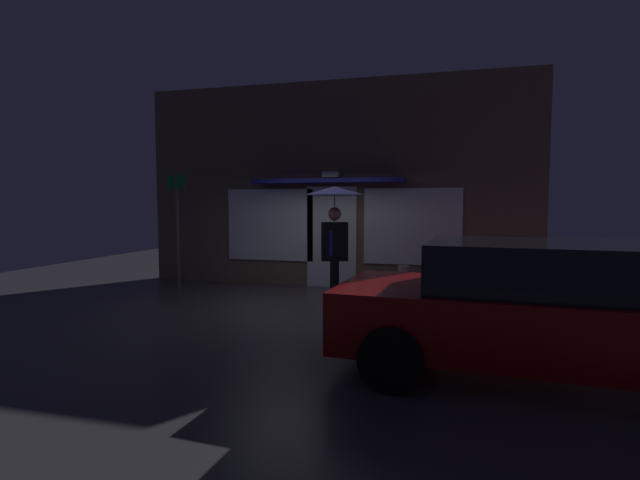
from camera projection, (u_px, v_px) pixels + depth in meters
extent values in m
plane|color=#423F44|center=(303.00, 308.00, 8.22)|extent=(18.00, 18.00, 0.00)
cube|color=brown|center=(333.00, 185.00, 10.31)|extent=(8.64, 0.30, 4.47)
cube|color=white|center=(332.00, 237.00, 10.24)|extent=(1.10, 0.04, 2.20)
cube|color=white|center=(270.00, 225.00, 10.58)|extent=(2.01, 0.04, 1.60)
cube|color=white|center=(412.00, 227.00, 9.78)|extent=(2.01, 0.04, 1.60)
cube|color=white|center=(331.00, 174.00, 10.06)|extent=(0.36, 0.16, 0.12)
cube|color=navy|center=(328.00, 181.00, 9.83)|extent=(3.20, 0.70, 0.08)
cylinder|color=black|center=(335.00, 285.00, 8.13)|extent=(0.15, 0.15, 0.83)
cylinder|color=black|center=(334.00, 283.00, 8.33)|extent=(0.15, 0.15, 0.83)
cube|color=black|center=(335.00, 241.00, 8.18)|extent=(0.51, 0.36, 0.67)
cube|color=silver|center=(331.00, 242.00, 8.07)|extent=(0.14, 0.06, 0.54)
cube|color=navy|center=(331.00, 243.00, 8.07)|extent=(0.05, 0.04, 0.43)
sphere|color=tan|center=(335.00, 214.00, 8.14)|extent=(0.23, 0.23, 0.23)
cylinder|color=slate|center=(335.00, 213.00, 8.14)|extent=(0.02, 0.02, 0.92)
cone|color=#14144C|center=(335.00, 191.00, 8.11)|extent=(1.07, 1.07, 0.15)
cube|color=maroon|center=(549.00, 322.00, 4.86)|extent=(4.47, 2.07, 0.65)
cube|color=black|center=(551.00, 267.00, 4.81)|extent=(2.55, 1.72, 0.50)
cylinder|color=black|center=(415.00, 318.00, 6.18)|extent=(0.65, 0.27, 0.64)
cylinder|color=black|center=(391.00, 359.00, 4.53)|extent=(0.65, 0.27, 0.64)
cylinder|color=#595B60|center=(178.00, 230.00, 10.00)|extent=(0.07, 0.07, 2.53)
cube|color=#198C33|center=(176.00, 182.00, 9.90)|extent=(0.40, 0.02, 0.30)
cylinder|color=#9E998E|center=(403.00, 281.00, 9.23)|extent=(0.22, 0.22, 0.61)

